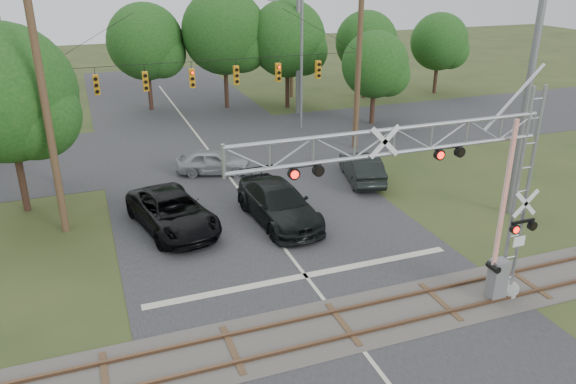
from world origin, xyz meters
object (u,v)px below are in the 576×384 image
object	(u,v)px
sedan_silver	(213,162)
crossing_gantry	(445,186)
pickup_black	(173,212)
car_dark	(278,203)
streetlight	(299,57)
traffic_signal_span	(229,72)

from	to	relation	value
sedan_silver	crossing_gantry	bearing A→B (deg)	-147.91
pickup_black	car_dark	distance (m)	5.05
car_dark	sedan_silver	world-z (taller)	car_dark
streetlight	traffic_signal_span	bearing A→B (deg)	-140.10
pickup_black	streetlight	size ratio (longest dim) A/B	0.65
traffic_signal_span	car_dark	distance (m)	10.33
car_dark	sedan_silver	bearing A→B (deg)	96.05
crossing_gantry	pickup_black	world-z (taller)	crossing_gantry
traffic_signal_span	car_dark	xyz separation A→B (m)	(-0.17, -9.15, -4.79)
sedan_silver	streetlight	size ratio (longest dim) A/B	0.45
pickup_black	car_dark	bearing A→B (deg)	-22.12
car_dark	streetlight	size ratio (longest dim) A/B	0.66
traffic_signal_span	streetlight	bearing A→B (deg)	39.90
crossing_gantry	pickup_black	distance (m)	13.28
car_dark	streetlight	distance (m)	16.84
crossing_gantry	sedan_silver	bearing A→B (deg)	103.54
crossing_gantry	car_dark	distance (m)	10.38
pickup_black	sedan_silver	size ratio (longest dim) A/B	1.43
traffic_signal_span	sedan_silver	xyz separation A→B (m)	(-1.59, -1.58, -4.96)
car_dark	streetlight	world-z (taller)	streetlight
pickup_black	car_dark	size ratio (longest dim) A/B	0.99
pickup_black	sedan_silver	bearing A→B (deg)	50.12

